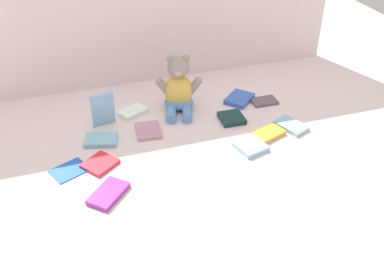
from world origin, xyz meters
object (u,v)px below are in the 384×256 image
Objects in this scene: book_case_2 at (268,134)px; book_case_10 at (264,101)px; book_case_0 at (239,99)px; book_case_6 at (101,140)px; book_case_12 at (100,164)px; book_case_9 at (232,118)px; book_case_7 at (69,170)px; book_case_5 at (291,126)px; book_case_1 at (251,147)px; book_case_3 at (148,131)px; book_case_8 at (133,112)px; book_case_11 at (103,110)px; teddy_bear at (179,90)px; book_case_4 at (108,194)px.

book_case_10 is at bearing 137.53° from book_case_2.
book_case_10 is (0.10, -0.05, -0.00)m from book_case_0.
book_case_12 is (-0.02, -0.14, -0.00)m from book_case_6.
book_case_7 is at bearing 13.27° from book_case_9.
book_case_2 is 1.19× the size of book_case_12.
book_case_9 is (0.52, -0.01, 0.00)m from book_case_6.
book_case_5 is at bearing 66.61° from book_case_7.
book_case_1 is 0.82× the size of book_case_5.
book_case_6 is at bearing -124.59° from book_case_2.
book_case_3 is 0.98× the size of book_case_7.
book_case_8 is 1.11× the size of book_case_9.
book_case_0 is 1.25× the size of book_case_1.
book_case_11 is at bearing -179.48° from book_case_6.
book_case_6 is at bearing 0.95° from book_case_9.
book_case_11 is 1.34× the size of book_case_12.
teddy_bear reaches higher than book_case_7.
book_case_1 is at bearing -161.41° from book_case_8.
book_case_0 is 0.34m from book_case_1.
teddy_bear reaches higher than book_case_2.
book_case_7 is (-0.73, 0.02, -0.00)m from book_case_2.
teddy_bear is at bearing -89.90° from book_case_12.
book_case_12 is at bearing -111.33° from book_case_11.
book_case_2 is 1.04× the size of book_case_5.
book_case_12 is (-0.37, -0.28, -0.08)m from teddy_bear.
book_case_8 reaches higher than book_case_10.
book_case_3 is at bearing -125.22° from teddy_bear.
book_case_8 reaches higher than book_case_4.
book_case_12 is at bearing 40.81° from book_case_3.
book_case_9 is (0.54, 0.29, 0.00)m from book_case_4.
book_case_7 is (-0.11, 0.16, -0.00)m from book_case_4.
book_case_5 is 1.02× the size of book_case_6.
book_case_12 is (-0.72, -0.22, 0.00)m from book_case_10.
book_case_1 reaches higher than book_case_5.
book_case_10 is 1.02× the size of book_case_12.
book_case_9 reaches higher than book_case_3.
book_case_12 is at bearing 157.55° from book_case_5.
book_case_3 is at bearing -91.45° from book_case_12.
book_case_8 is (0.15, 0.16, 0.00)m from book_case_6.
book_case_11 is at bearing -53.53° from book_case_4.
book_case_6 is (-0.18, -0.01, 0.00)m from book_case_3.
book_case_1 is at bearing -42.74° from book_case_11.
book_case_6 is at bearing -36.79° from book_case_1.
book_case_3 is 0.25m from book_case_12.
teddy_bear reaches higher than book_case_1.
book_case_2 is 1.07× the size of book_case_7.
book_case_11 is (-0.12, -0.05, 0.06)m from book_case_8.
book_case_8 is (-0.19, 0.02, -0.08)m from teddy_bear.
book_case_8 is at bearing -169.61° from teddy_bear.
teddy_bear is 1.89× the size of book_case_2.
book_case_7 is (-0.73, -0.26, -0.01)m from book_case_0.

